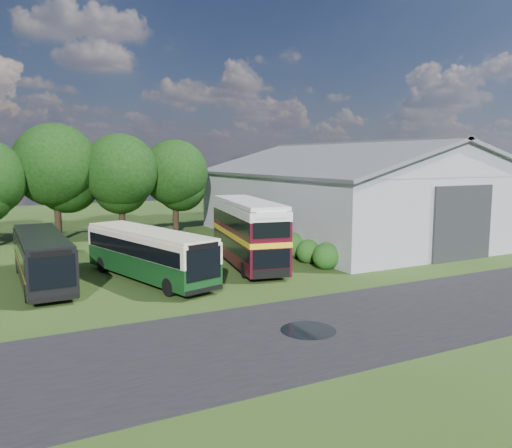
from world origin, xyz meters
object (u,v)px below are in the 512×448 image
bus_maroon_double (248,233)px  bus_green_single (149,254)px  storage_shed (350,188)px  bus_dark_single (42,257)px

bus_maroon_double → bus_green_single: bearing=-161.2°
bus_green_single → bus_maroon_double: (6.61, 0.97, 0.57)m
bus_maroon_double → storage_shed: bearing=38.2°
storage_shed → bus_maroon_double: storage_shed is taller
storage_shed → bus_green_single: storage_shed is taller
storage_shed → bus_dark_single: (-25.26, -6.23, -2.71)m
bus_green_single → bus_maroon_double: bearing=-7.6°
bus_dark_single → bus_maroon_double: bearing=-5.1°
storage_shed → bus_green_single: (-19.90, -7.94, -2.67)m
bus_maroon_double → bus_dark_single: 12.00m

